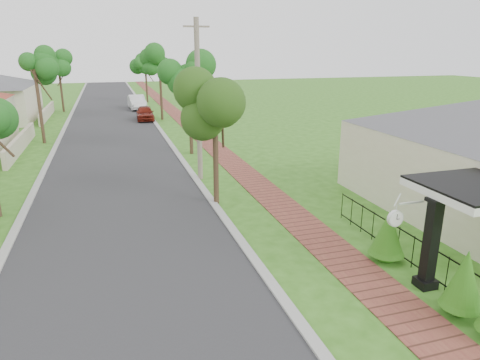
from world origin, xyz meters
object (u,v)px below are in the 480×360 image
near_tree (215,108)px  utility_pole (198,101)px  parked_car_white (137,102)px  porch_post (430,249)px  parked_car_red (145,113)px  station_clock (396,217)px

near_tree → utility_pole: 3.61m
parked_car_white → utility_pole: bearing=-90.9°
porch_post → parked_car_red: size_ratio=0.68×
parked_car_white → porch_post: bearing=-86.2°
parked_car_white → station_clock: size_ratio=4.31×
parked_car_red → parked_car_white: (-0.15, 7.79, 0.10)m
porch_post → station_clock: (-0.84, 0.40, 0.83)m
porch_post → utility_pole: utility_pole is taller
parked_car_red → utility_pole: bearing=-84.6°
parked_car_red → utility_pole: utility_pole is taller
porch_post → near_tree: (-3.75, 8.00, 2.80)m
parked_car_red → near_tree: 23.24m
parked_car_white → station_clock: station_clock is taller
parked_car_white → near_tree: size_ratio=0.91×
near_tree → utility_pole: (0.10, 3.61, -0.12)m
porch_post → parked_car_white: (-4.72, 38.78, -0.38)m
parked_car_red → parked_car_white: size_ratio=0.83×
parked_car_white → utility_pole: 27.37m
station_clock → near_tree: bearing=111.0°
porch_post → parked_car_red: porch_post is taller
porch_post → parked_car_white: 39.07m
porch_post → station_clock: bearing=154.4°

